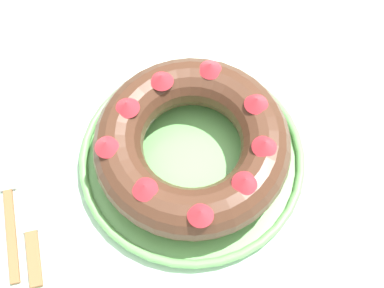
% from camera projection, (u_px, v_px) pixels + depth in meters
% --- Properties ---
extents(ground_plane, '(8.00, 8.00, 0.00)m').
position_uv_depth(ground_plane, '(186.00, 284.00, 1.42)').
color(ground_plane, brown).
extents(dining_table, '(1.58, 1.19, 0.73)m').
position_uv_depth(dining_table, '(181.00, 195.00, 0.83)').
color(dining_table, silver).
rests_on(dining_table, ground_plane).
extents(serving_dish, '(0.32, 0.32, 0.02)m').
position_uv_depth(serving_dish, '(192.00, 158.00, 0.77)').
color(serving_dish, '#6BB760').
rests_on(serving_dish, dining_table).
extents(bundt_cake, '(0.27, 0.27, 0.08)m').
position_uv_depth(bundt_cake, '(192.00, 144.00, 0.73)').
color(bundt_cake, '#4C2D1E').
rests_on(bundt_cake, serving_dish).
extents(fork, '(0.02, 0.18, 0.01)m').
position_uv_depth(fork, '(9.00, 208.00, 0.74)').
color(fork, '#936038').
rests_on(fork, dining_table).
extents(cake_knife, '(0.02, 0.17, 0.01)m').
position_uv_depth(cake_knife, '(32.00, 234.00, 0.72)').
color(cake_knife, '#936038').
rests_on(cake_knife, dining_table).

